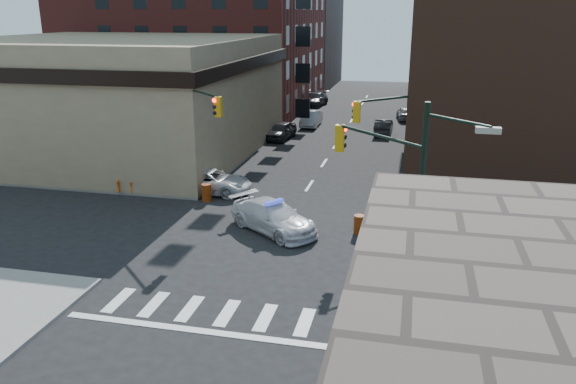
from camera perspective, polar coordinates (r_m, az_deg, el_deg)
The scene contains 30 objects.
ground at distance 27.66m, azimuth -1.68°, elevation -5.33°, with size 140.00×140.00×0.00m, color black.
sidewalk_nw at distance 65.37m, azimuth -14.31°, elevation 7.74°, with size 34.00×54.50×0.15m, color gray.
bank_building at distance 47.74m, azimuth -16.96°, elevation 9.37°, with size 22.00×22.00×9.00m, color #958462.
apartment_block at distance 69.27m, azimuth -8.77°, elevation 18.53°, with size 25.00×25.00×24.00m, color maroon.
commercial_row_ne at distance 47.74m, azimuth 21.14°, elevation 11.99°, with size 14.00×34.00×14.00m, color #4B2C1E.
filler_nw at distance 89.52m, azimuth -1.81°, elevation 15.94°, with size 20.00×18.00×16.00m, color brown.
filler_ne at distance 83.12m, azimuth 18.51°, elevation 13.54°, with size 16.00×16.00×12.00m, color maroon.
signal_pole_se at distance 20.10m, azimuth 11.08°, elevation -0.64°, with size 5.40×5.27×8.00m.
signal_pole_nw at distance 33.02m, azimuth -9.35°, elevation 6.16°, with size 3.58×3.67×8.00m.
signal_pole_ne at distance 30.68m, azimuth 11.45°, elevation 5.17°, with size 3.67×3.58×8.00m.
tree_ne_near at distance 51.17m, azimuth 14.03°, elevation 8.98°, with size 3.00×3.00×4.85m.
tree_ne_far at distance 59.10m, azimuth 13.94°, elevation 10.11°, with size 3.00×3.00×4.85m.
police_car at distance 29.00m, azimuth -1.49°, elevation -2.56°, with size 2.17×5.34×1.55m, color silver.
pickup at distance 35.62m, azimuth -7.84°, elevation 1.09°, with size 2.40×5.21×1.45m, color silver.
parked_car_wnear at distance 50.49m, azimuth -0.71°, elevation 6.25°, with size 1.81×4.50×1.53m, color black.
parked_car_wfar at distance 56.45m, azimuth 2.39°, elevation 7.47°, with size 1.62×4.64×1.53m, color #9CA0A5.
parked_car_wdeep at distance 69.22m, azimuth 2.76°, elevation 9.40°, with size 2.22×5.45×1.58m, color black.
parked_car_enear at distance 53.33m, azimuth 9.69°, elevation 6.56°, with size 1.51×4.33×1.43m, color black.
parked_car_efar at distance 61.27m, azimuth 11.85°, elevation 7.86°, with size 1.65×4.09×1.39m, color #9B9FA4.
pedestrian_a at distance 36.38m, azimuth -14.16°, elevation 1.53°, with size 0.63×0.41×1.72m, color black.
pedestrian_b at distance 37.33m, azimuth -18.39°, elevation 1.77°, with size 0.96×0.75×1.98m, color black.
pedestrian_c at distance 38.67m, azimuth -17.88°, elevation 2.09°, with size 0.96×0.40×1.63m, color black.
barrel_road at distance 29.00m, azimuth 7.25°, elevation -3.30°, with size 0.55×0.55×0.98m, color red.
barrel_bank at distance 34.08m, azimuth -8.27°, elevation -0.06°, with size 0.59×0.59×1.05m, color #C56309.
barricade_se_a at distance 21.58m, azimuth 15.29°, elevation -11.35°, with size 1.13×0.57×0.85m, color #DE510A, non-canonical shape.
barricade_se_b at distance 20.36m, azimuth 11.29°, elevation -12.65°, with size 1.34×0.67×1.01m, color #EA5F0B, non-canonical shape.
barricade_se_c at distance 18.57m, azimuth 11.42°, elevation -16.25°, with size 1.10×0.55×0.83m, color #C96209, non-canonical shape.
barricade_se_d at distance 17.83m, azimuth 10.94°, elevation -17.49°, with size 1.33×0.66×1.00m, color #D06909, non-canonical shape.
barricade_nw_a at distance 36.70m, azimuth -12.02°, elevation 1.13°, with size 1.15×0.58×0.86m, color #E8410A, non-canonical shape.
barricade_nw_b at distance 36.36m, azimuth -16.12°, elevation 0.64°, with size 1.13×0.56×0.85m, color #D44F09, non-canonical shape.
Camera 1 is at (6.40, -24.63, 10.85)m, focal length 35.00 mm.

